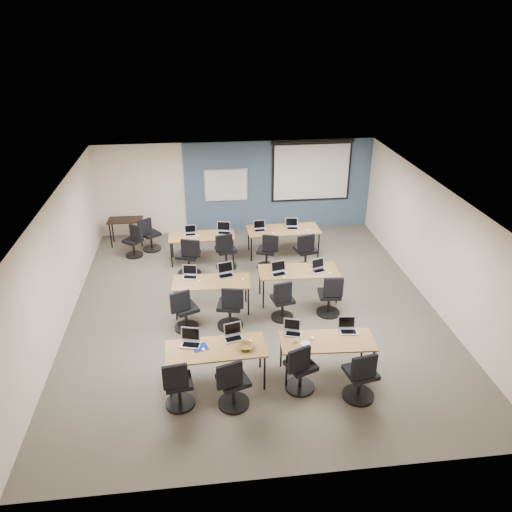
{
  "coord_description": "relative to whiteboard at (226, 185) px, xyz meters",
  "views": [
    {
      "loc": [
        -1.08,
        -9.41,
        5.99
      ],
      "look_at": [
        0.09,
        0.4,
        1.11
      ],
      "focal_mm": 35.0,
      "sensor_mm": 36.0,
      "label": 1
    }
  ],
  "objects": [
    {
      "name": "laptop_6",
      "position": [
        0.89,
        -4.18,
        -0.66
      ],
      "size": [
        0.34,
        0.29,
        0.26
      ],
      "rotation": [
        0.0,
        0.0,
        0.24
      ],
      "color": "#B9B9BF",
      "rests_on": "training_table_mid_right"
    },
    {
      "name": "laptop_2",
      "position": [
        0.77,
        -6.46,
        -0.66
      ],
      "size": [
        0.31,
        0.26,
        0.24
      ],
      "rotation": [
        0.0,
        0.0,
        -0.32
      ],
      "color": "#B6B6B7",
      "rests_on": "training_table_front_right"
    },
    {
      "name": "laptop_11",
      "position": [
        1.65,
        -1.67,
        -0.66
      ],
      "size": [
        0.34,
        0.29,
        0.26
      ],
      "rotation": [
        0.0,
        0.0,
        -0.11
      ],
      "color": "#B6B6BA",
      "rests_on": "training_table_back_right"
    },
    {
      "name": "mouse_9",
      "position": [
        -0.02,
        -1.97,
        -0.71
      ],
      "size": [
        0.08,
        0.11,
        0.03
      ],
      "primitive_type": "ellipsoid",
      "rotation": [
        0.0,
        0.0,
        -0.29
      ],
      "color": "white",
      "rests_on": "training_table_back_left"
    },
    {
      "name": "mouse_10",
      "position": [
        1.08,
        -1.96,
        -0.71
      ],
      "size": [
        0.06,
        0.09,
        0.03
      ],
      "primitive_type": "ellipsoid",
      "rotation": [
        0.0,
        0.0,
        -0.08
      ],
      "color": "white",
      "rests_on": "training_table_back_right"
    },
    {
      "name": "mouse_4",
      "position": [
        -0.89,
        -4.35,
        -0.71
      ],
      "size": [
        0.08,
        0.1,
        0.03
      ],
      "primitive_type": "ellipsoid",
      "rotation": [
        0.0,
        0.0,
        -0.24
      ],
      "color": "white",
      "rests_on": "training_table_mid_left"
    },
    {
      "name": "snack_plate",
      "position": [
        0.93,
        -6.82,
        -0.71
      ],
      "size": [
        0.21,
        0.21,
        0.01
      ],
      "primitive_type": "cylinder",
      "rotation": [
        0.0,
        0.0,
        -0.28
      ],
      "color": "white",
      "rests_on": "training_table_front_right"
    },
    {
      "name": "task_chair_3",
      "position": [
        1.75,
        -7.5,
        -1.02
      ],
      "size": [
        0.55,
        0.55,
        1.03
      ],
      "rotation": [
        0.0,
        0.0,
        0.18
      ],
      "color": "black",
      "rests_on": "floor"
    },
    {
      "name": "spare_chair_a",
      "position": [
        -2.2,
        -1.08,
        -1.05
      ],
      "size": [
        0.56,
        0.5,
        0.98
      ],
      "rotation": [
        0.0,
        0.0,
        0.63
      ],
      "color": "black",
      "rests_on": "floor"
    },
    {
      "name": "spare_chair_b",
      "position": [
        -2.59,
        -1.42,
        -1.06
      ],
      "size": [
        0.54,
        0.47,
        0.95
      ],
      "rotation": [
        0.0,
        0.0,
        -0.67
      ],
      "color": "black",
      "rests_on": "floor"
    },
    {
      "name": "task_chair_11",
      "position": [
        1.82,
        -2.7,
        -1.02
      ],
      "size": [
        0.56,
        0.56,
        1.03
      ],
      "rotation": [
        0.0,
        0.0,
        0.26
      ],
      "color": "black",
      "rests_on": "floor"
    },
    {
      "name": "mouse_1",
      "position": [
        -0.02,
        -6.66,
        -0.71
      ],
      "size": [
        0.1,
        0.12,
        0.04
      ],
      "primitive_type": "ellipsoid",
      "rotation": [
        0.0,
        0.0,
        0.34
      ],
      "color": "white",
      "rests_on": "training_table_front_left"
    },
    {
      "name": "blue_mousepad",
      "position": [
        -0.91,
        -6.72,
        -0.72
      ],
      "size": [
        0.31,
        0.29,
        0.01
      ],
      "primitive_type": "cube",
      "rotation": [
        0.0,
        0.0,
        0.31
      ],
      "color": "navy",
      "rests_on": "training_table_front_left"
    },
    {
      "name": "laptop_5",
      "position": [
        -0.29,
        -4.11,
        -0.65
      ],
      "size": [
        0.36,
        0.3,
        0.27
      ],
      "rotation": [
        0.0,
        0.0,
        0.27
      ],
      "color": "silver",
      "rests_on": "training_table_mid_left"
    },
    {
      "name": "laptop_8",
      "position": [
        -1.06,
        -1.77,
        -0.66
      ],
      "size": [
        0.3,
        0.26,
        0.23
      ],
      "rotation": [
        0.0,
        0.0,
        0.05
      ],
      "color": "#B8B8BE",
      "rests_on": "training_table_back_left"
    },
    {
      "name": "task_chair_4",
      "position": [
        -1.21,
        -5.07,
        -1.04
      ],
      "size": [
        0.55,
        0.51,
        0.99
      ],
      "rotation": [
        0.0,
        0.0,
        0.42
      ],
      "color": "black",
      "rests_on": "floor"
    },
    {
      "name": "wall_back",
      "position": [
        0.3,
        0.07,
        -0.1
      ],
      "size": [
        8.0,
        0.04,
        2.7
      ],
      "primitive_type": "cube",
      "color": "beige",
      "rests_on": "ground"
    },
    {
      "name": "training_table_front_right",
      "position": [
        1.34,
        -6.77,
        -0.77
      ],
      "size": [
        1.67,
        0.7,
        0.73
      ],
      "rotation": [
        0.0,
        0.0,
        -0.06
      ],
      "color": "brown",
      "rests_on": "floor"
    },
    {
      "name": "task_chair_1",
      "position": [
        -0.4,
        -7.43,
        -1.03
      ],
      "size": [
        0.55,
        0.54,
        1.01
      ],
      "rotation": [
        0.0,
        0.0,
        0.32
      ],
      "color": "black",
      "rests_on": "floor"
    },
    {
      "name": "mouse_8",
      "position": [
        -0.87,
        -1.92,
        -0.71
      ],
      "size": [
        0.08,
        0.1,
        0.03
      ],
      "primitive_type": "ellipsoid",
      "rotation": [
        0.0,
        0.0,
        0.21
      ],
      "color": "white",
      "rests_on": "training_table_back_left"
    },
    {
      "name": "blue_accent_panel",
      "position": [
        1.55,
        0.04,
        -0.1
      ],
      "size": [
        5.5,
        0.04,
        2.7
      ],
      "primitive_type": "cube",
      "color": "#3D5977",
      "rests_on": "wall_back"
    },
    {
      "name": "mouse_0",
      "position": [
        -0.85,
        -6.78,
        -0.71
      ],
      "size": [
        0.07,
        0.1,
        0.03
      ],
      "primitive_type": "ellipsoid",
      "rotation": [
        0.0,
        0.0,
        0.09
      ],
      "color": "white",
      "rests_on": "training_table_front_left"
    },
    {
      "name": "wall_left",
      "position": [
        -3.7,
        -4.43,
        -0.1
      ],
      "size": [
        0.04,
        9.0,
        2.7
      ],
      "primitive_type": "cube",
      "color": "beige",
      "rests_on": "ground"
    },
    {
      "name": "laptop_0",
      "position": [
        -1.06,
        -6.57,
        -0.66
      ],
      "size": [
        0.34,
        0.29,
        0.26
      ],
      "rotation": [
        0.0,
        0.0,
        -0.25
      ],
      "color": "#A1A2AB",
      "rests_on": "training_table_front_left"
    },
    {
      "name": "laptop_4",
      "position": [
        -1.08,
        -4.1,
        -0.66
      ],
      "size": [
        0.32,
        0.27,
        0.24
      ],
      "rotation": [
        0.0,
        0.0,
        -0.2
      ],
      "color": "#AEADB1",
      "rests_on": "training_table_mid_left"
    },
    {
      "name": "snack_bowl",
      "position": [
        -0.12,
        -6.82,
        -0.68
      ],
      "size": [
        0.35,
        0.35,
        0.08
      ],
      "primitive_type": "imported",
      "rotation": [
        0.0,
        0.0,
        -0.11
      ],
      "color": "brown",
      "rests_on": "training_table_front_left"
    },
    {
      "name": "mouse_11",
      "position": [
        2.02,
        -1.91,
        -0.71
      ],
      "size": [
        0.07,
        0.1,
        0.03
      ],
      "primitive_type": "ellipsoid",
      "rotation": [
        0.0,
        0.0,
        -0.17
      ],
      "color": "white",
      "rests_on": "training_table_back_right"
    },
    {
      "name": "wall_right",
      "position": [
        4.3,
        -4.43,
        -0.1
      ],
      "size": [
        0.04,
        9.0,
        2.7
      ],
      "primitive_type": "cube",
      "color": "beige",
      "rests_on": "ground"
    },
    {
      "name": "laptop_7",
      "position": [
        1.8,
        -4.13,
        -0.66
      ],
      "size": [
        0.32,
        0.27,
        0.24
      ],
      "rotation": [
        0.0,
        0.0,
        0.32
      ],
      "color": "#A8A8A8",
      "rests_on": "training_table_mid_right"
    },
    {
      "name": "mouse_3",
      "position": [
        1.93,
        -6.65,
        -0.71
      ],
      "size": [
        0.06,
        0.09,
        0.03
      ],
      "primitive_type": "ellipsoid",
      "rotation": [
        0.0,
        0.0,
        -0.04
      ],
      "color": "white",
      "rests_on": "training_table_front_right"
    },
    {
      "name": "utility_table",
      "position": [
        -2.88,
        -0.56,
        -0.79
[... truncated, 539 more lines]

